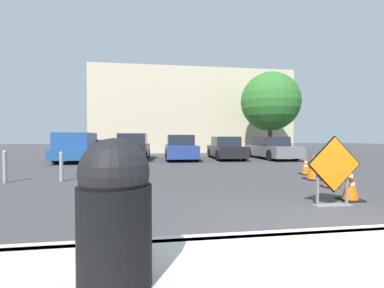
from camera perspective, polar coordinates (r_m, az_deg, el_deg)
The scene contains 18 objects.
ground_plane at distance 13.32m, azimuth 1.99°, elevation -4.44°, with size 96.00×96.00×0.00m, color #3D3D3F.
curb_lip at distance 4.02m, azimuth 28.81°, elevation -17.33°, with size 26.97×0.20×0.14m.
road_closed_sign at distance 5.79m, azimuth 29.00°, elevation -5.00°, with size 1.12×0.20×1.39m.
traffic_cone_nearest at distance 6.56m, azimuth 31.73°, elevation -7.55°, with size 0.43×0.43×0.73m.
traffic_cone_second at distance 8.00m, azimuth 28.15°, elevation -5.58°, with size 0.39×0.39×0.82m.
traffic_cone_third at distance 9.21m, azimuth 25.37°, elevation -4.69°, with size 0.53×0.53×0.81m.
traffic_cone_fourth at distance 10.41m, azimuth 23.96°, elevation -4.49°, with size 0.41×0.41×0.63m.
pickup_truck at distance 16.25m, azimuth -23.54°, elevation -0.88°, with size 2.03×5.56×1.62m.
parked_car_nearest at distance 16.39m, azimuth -12.99°, elevation -0.82°, with size 2.01×4.37×1.62m.
parked_car_second at distance 15.96m, azimuth -2.60°, elevation -0.95°, with size 1.90×4.43×1.53m.
parked_car_third at distance 16.56m, azimuth 7.51°, elevation -1.03°, with size 1.90×4.42×1.42m.
parked_car_fourth at distance 17.30m, azimuth 17.16°, elevation -0.97°, with size 1.96×4.76×1.42m.
trash_bin at distance 2.24m, azimuth -16.76°, elevation -14.26°, with size 0.59×0.59×1.21m.
bollard_nearest at distance 8.49m, azimuth -16.79°, elevation -4.20°, with size 0.12×0.12×1.01m.
bollard_second at distance 8.88m, azimuth -27.04°, elevation -4.32°, with size 0.12×0.12×0.93m.
bollard_third at distance 9.51m, azimuth -36.17°, elevation -3.89°, with size 0.12×0.12×0.99m.
building_facade_backdrop at distance 25.35m, azimuth 0.05°, elevation 7.02°, with size 18.48×5.00×7.68m.
street_tree_behind_lot at distance 21.07m, azimuth 17.00°, elevation 8.98°, with size 4.53×4.53×6.43m.
Camera 1 is at (-2.30, -3.05, 1.35)m, focal length 24.00 mm.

